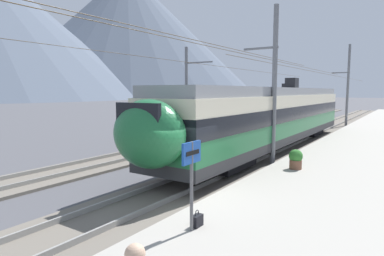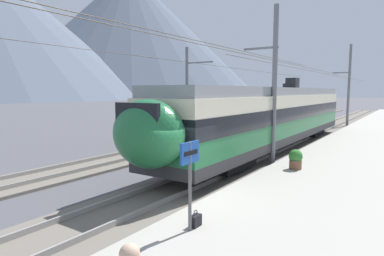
# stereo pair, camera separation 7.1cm
# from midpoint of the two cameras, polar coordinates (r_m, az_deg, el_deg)

# --- Properties ---
(ground_plane) EXTENTS (400.00, 400.00, 0.00)m
(ground_plane) POSITION_cam_midpoint_polar(r_m,az_deg,el_deg) (11.05, -1.23, -12.90)
(ground_plane) COLOR #4C4C51
(platform_slab) EXTENTS (120.00, 6.81, 0.39)m
(platform_slab) POSITION_cam_midpoint_polar(r_m,az_deg,el_deg) (9.36, 21.59, -15.74)
(platform_slab) COLOR #A39E93
(platform_slab) RESTS_ON ground
(track_near) EXTENTS (120.00, 3.00, 0.28)m
(track_near) POSITION_cam_midpoint_polar(r_m,az_deg,el_deg) (11.62, -5.44, -11.60)
(track_near) COLOR #6B6359
(track_near) RESTS_ON ground
(track_far) EXTENTS (120.00, 3.00, 0.28)m
(track_far) POSITION_cam_midpoint_polar(r_m,az_deg,el_deg) (15.74, -21.84, -7.24)
(track_far) COLOR #6B6359
(track_far) RESTS_ON ground
(train_near_platform) EXTENTS (23.55, 2.92, 4.27)m
(train_near_platform) POSITION_cam_midpoint_polar(r_m,az_deg,el_deg) (20.31, 13.59, 2.16)
(train_near_platform) COLOR #2D2D30
(train_near_platform) RESTS_ON track_near
(train_far_track) EXTENTS (32.63, 2.86, 4.27)m
(train_far_track) POSITION_cam_midpoint_polar(r_m,az_deg,el_deg) (36.28, 13.39, 3.96)
(train_far_track) COLOR #2D2D30
(train_far_track) RESTS_ON track_far
(catenary_mast_mid) EXTENTS (47.05, 1.76, 7.67)m
(catenary_mast_mid) POSITION_cam_midpoint_polar(r_m,az_deg,el_deg) (16.42, 13.79, 7.39)
(catenary_mast_mid) COLOR slate
(catenary_mast_mid) RESTS_ON ground
(catenary_mast_east) EXTENTS (47.05, 1.76, 8.31)m
(catenary_mast_east) POSITION_cam_midpoint_polar(r_m,az_deg,el_deg) (37.17, 25.33, 6.70)
(catenary_mast_east) COLOR slate
(catenary_mast_east) RESTS_ON ground
(catenary_mast_far_side) EXTENTS (47.05, 2.50, 7.07)m
(catenary_mast_far_side) POSITION_cam_midpoint_polar(r_m,az_deg,el_deg) (26.12, -0.45, 6.65)
(catenary_mast_far_side) COLOR slate
(catenary_mast_far_side) RESTS_ON ground
(platform_sign) EXTENTS (0.70, 0.08, 2.11)m
(platform_sign) POSITION_cam_midpoint_polar(r_m,az_deg,el_deg) (7.65, -0.11, -6.54)
(platform_sign) COLOR #59595B
(platform_sign) RESTS_ON platform_slab
(handbag_near_sign) EXTENTS (0.32, 0.18, 0.41)m
(handbag_near_sign) POSITION_cam_midpoint_polar(r_m,az_deg,el_deg) (8.29, 0.84, -15.65)
(handbag_near_sign) COLOR black
(handbag_near_sign) RESTS_ON platform_slab
(potted_plant_platform_edge) EXTENTS (0.57, 0.57, 0.83)m
(potted_plant_platform_edge) POSITION_cam_midpoint_polar(r_m,az_deg,el_deg) (14.58, 17.56, -5.03)
(potted_plant_platform_edge) COLOR brown
(potted_plant_platform_edge) RESTS_ON platform_slab
(mountain_right_ridge) EXTENTS (176.27, 176.27, 84.76)m
(mountain_right_ridge) POSITION_cam_midpoint_polar(r_m,az_deg,el_deg) (239.70, -10.71, 15.55)
(mountain_right_ridge) COLOR #515B6B
(mountain_right_ridge) RESTS_ON ground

